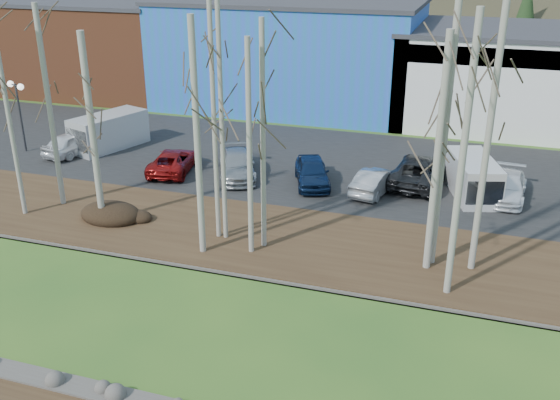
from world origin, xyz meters
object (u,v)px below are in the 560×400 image
(street_lamp, at_px, (17,97))
(car_0, at_px, (74,143))
(car_1, at_px, (173,161))
(car_3, at_px, (312,172))
(car_4, at_px, (375,181))
(van_white, at_px, (474,178))
(car_5, at_px, (419,170))
(car_6, at_px, (507,187))
(car_2, at_px, (237,165))
(van_grey, at_px, (106,132))

(street_lamp, xyz_separation_m, car_0, (3.31, 0.48, -2.74))
(car_1, relative_size, car_3, 1.07)
(car_4, height_order, van_white, van_white)
(car_5, xyz_separation_m, car_6, (4.57, -0.72, -0.12))
(street_lamp, distance_m, car_0, 4.32)
(car_3, height_order, van_white, van_white)
(street_lamp, bearing_deg, car_2, 23.83)
(car_2, distance_m, car_6, 14.52)
(van_grey, bearing_deg, car_5, 17.85)
(car_3, bearing_deg, car_5, -1.53)
(car_4, xyz_separation_m, car_6, (6.64, 1.37, -0.01))
(car_0, distance_m, car_4, 19.02)
(street_lamp, xyz_separation_m, car_4, (22.32, -0.12, -2.80))
(car_0, xyz_separation_m, car_1, (7.39, -0.98, -0.08))
(car_4, relative_size, van_grey, 0.74)
(car_0, relative_size, car_6, 0.95)
(car_3, distance_m, van_grey, 14.34)
(street_lamp, distance_m, car_5, 24.62)
(car_0, relative_size, car_4, 1.07)
(car_0, xyz_separation_m, car_2, (11.20, -0.56, -0.02))
(street_lamp, height_order, car_5, street_lamp)
(car_3, relative_size, van_grey, 0.80)
(car_1, xyz_separation_m, car_6, (18.26, 1.75, 0.01))
(car_1, bearing_deg, van_grey, -33.73)
(street_lamp, height_order, van_white, street_lamp)
(car_3, bearing_deg, car_1, 162.93)
(car_3, height_order, van_grey, van_grey)
(car_1, bearing_deg, van_white, 174.84)
(car_4, bearing_deg, car_6, -156.87)
(van_white, relative_size, van_grey, 0.92)
(van_grey, bearing_deg, car_4, 11.04)
(car_4, bearing_deg, car_0, 9.65)
(car_6, relative_size, van_grey, 0.83)
(car_1, height_order, car_5, car_5)
(car_0, xyz_separation_m, car_6, (25.65, 0.78, -0.08))
(car_1, height_order, car_2, car_2)
(street_lamp, xyz_separation_m, van_white, (27.25, 1.00, -2.46))
(street_lamp, xyz_separation_m, car_5, (24.39, 1.98, -2.69))
(street_lamp, relative_size, car_4, 1.11)
(street_lamp, distance_m, car_4, 22.49)
(car_5, bearing_deg, van_grey, 6.35)
(car_2, bearing_deg, street_lamp, 155.65)
(car_5, relative_size, car_6, 1.24)
(car_5, bearing_deg, car_6, 177.75)
(street_lamp, xyz_separation_m, car_3, (18.84, 0.03, -2.73))
(car_2, bearing_deg, car_5, -12.27)
(car_2, bearing_deg, car_0, 153.11)
(car_0, bearing_deg, car_6, -167.85)
(street_lamp, bearing_deg, car_3, 24.26)
(car_2, relative_size, car_4, 1.21)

